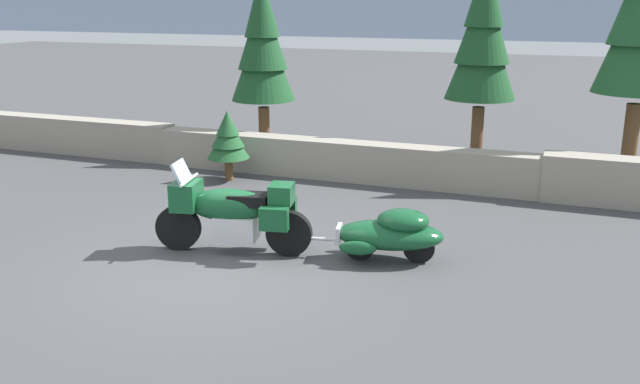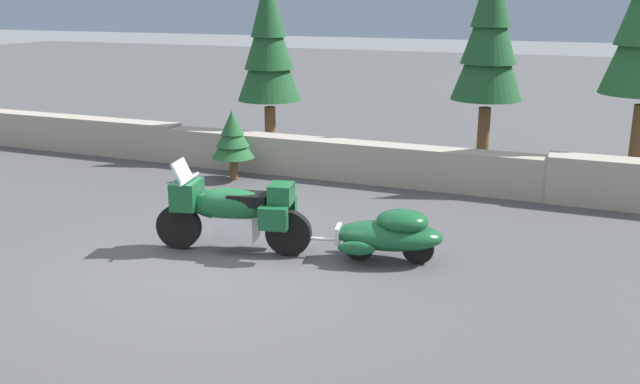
# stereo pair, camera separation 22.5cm
# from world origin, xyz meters

# --- Properties ---
(ground_plane) EXTENTS (80.00, 80.00, 0.00)m
(ground_plane) POSITION_xyz_m (0.00, 0.00, 0.00)
(ground_plane) COLOR #424244
(stone_guard_wall) EXTENTS (24.00, 0.62, 0.86)m
(stone_guard_wall) POSITION_xyz_m (0.31, 5.22, 0.42)
(stone_guard_wall) COLOR gray
(stone_guard_wall) RESTS_ON ground
(touring_motorcycle) EXTENTS (2.29, 1.04, 1.33)m
(touring_motorcycle) POSITION_xyz_m (0.02, 0.66, 0.62)
(touring_motorcycle) COLOR black
(touring_motorcycle) RESTS_ON ground
(car_shaped_trailer) EXTENTS (2.23, 1.01, 0.76)m
(car_shaped_trailer) POSITION_xyz_m (2.24, 1.14, 0.41)
(car_shaped_trailer) COLOR black
(car_shaped_trailer) RESTS_ON ground
(pine_tree_secondary) EXTENTS (1.50, 1.50, 4.54)m
(pine_tree_secondary) POSITION_xyz_m (2.48, 7.33, 2.84)
(pine_tree_secondary) COLOR brown
(pine_tree_secondary) RESTS_ON ground
(pine_tree_far_right) EXTENTS (1.42, 1.42, 4.17)m
(pine_tree_far_right) POSITION_xyz_m (-2.14, 6.29, 2.61)
(pine_tree_far_right) COLOR brown
(pine_tree_far_right) RESTS_ON ground
(pine_sapling_near) EXTENTS (0.85, 0.85, 1.42)m
(pine_sapling_near) POSITION_xyz_m (-1.99, 4.30, 0.89)
(pine_sapling_near) COLOR brown
(pine_sapling_near) RESTS_ON ground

